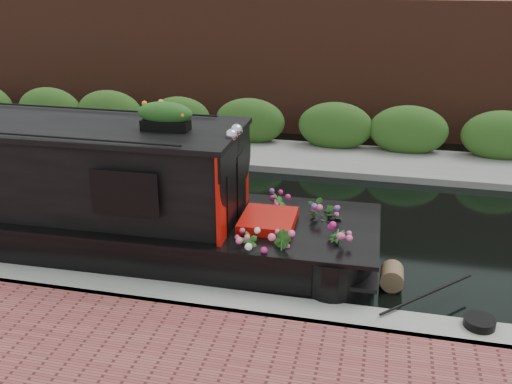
# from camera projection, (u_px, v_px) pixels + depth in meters

# --- Properties ---
(ground) EXTENTS (80.00, 80.00, 0.00)m
(ground) POSITION_uv_depth(u_px,v_px,m) (199.00, 217.00, 11.85)
(ground) COLOR black
(ground) RESTS_ON ground
(near_bank_coping) EXTENTS (40.00, 0.60, 0.50)m
(near_bank_coping) POSITION_uv_depth(u_px,v_px,m) (131.00, 301.00, 8.86)
(near_bank_coping) COLOR gray
(near_bank_coping) RESTS_ON ground
(far_bank_path) EXTENTS (40.00, 2.40, 0.34)m
(far_bank_path) POSITION_uv_depth(u_px,v_px,m) (247.00, 156.00, 15.65)
(far_bank_path) COLOR gray
(far_bank_path) RESTS_ON ground
(far_hedge) EXTENTS (40.00, 1.10, 2.80)m
(far_hedge) POSITION_uv_depth(u_px,v_px,m) (255.00, 147.00, 16.47)
(far_hedge) COLOR #2B531B
(far_hedge) RESTS_ON ground
(far_brick_wall) EXTENTS (40.00, 1.00, 8.00)m
(far_brick_wall) POSITION_uv_depth(u_px,v_px,m) (270.00, 128.00, 18.37)
(far_brick_wall) COLOR #50281B
(far_brick_wall) RESTS_ON ground
(rope_fender) EXTENTS (0.37, 0.45, 0.37)m
(rope_fender) POSITION_uv_depth(u_px,v_px,m) (392.00, 276.00, 9.21)
(rope_fender) COLOR brown
(rope_fender) RESTS_ON ground
(coiled_mooring_rope) EXTENTS (0.43, 0.43, 0.12)m
(coiled_mooring_rope) POSITION_uv_depth(u_px,v_px,m) (480.00, 322.00, 7.80)
(coiled_mooring_rope) COLOR black
(coiled_mooring_rope) RESTS_ON near_bank_coping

